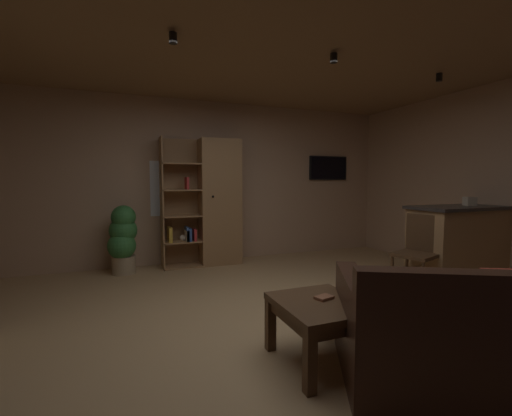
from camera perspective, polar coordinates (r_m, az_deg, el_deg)
floor at (r=3.31m, az=2.69°, el=-19.17°), size 6.59×5.48×0.02m
wall_back at (r=5.67m, az=-8.83°, el=4.28°), size 6.71×0.06×2.60m
ceiling at (r=3.29m, az=2.88°, el=27.56°), size 6.59×5.48×0.02m
window_pane_back at (r=5.55m, az=-13.33°, el=3.20°), size 0.76×0.01×0.86m
bookshelf_cabinet at (r=5.44m, az=-6.99°, el=0.81°), size 1.22×0.41×1.97m
kitchen_bar_counter at (r=5.17m, az=31.49°, el=-5.20°), size 1.51×0.62×1.00m
tissue_box at (r=5.17m, az=32.09°, el=0.96°), size 0.15×0.15×0.11m
leather_couch at (r=2.69m, az=31.03°, el=-18.30°), size 1.73×1.52×0.84m
coffee_table at (r=2.62m, az=10.62°, el=-16.92°), size 0.60×0.68×0.45m
table_book_0 at (r=2.65m, az=11.29°, el=-14.44°), size 0.15×0.12×0.02m
dining_chair at (r=4.48m, az=25.48°, el=-6.06°), size 0.53×0.53×0.92m
potted_floor_plant at (r=5.20m, az=-21.33°, el=-4.65°), size 0.41×0.43×0.98m
wall_mounted_tv at (r=6.55m, az=11.95°, el=6.54°), size 0.78×0.06×0.44m
track_light_spot_1 at (r=3.30m, az=-13.68°, el=25.85°), size 0.07×0.07×0.09m
track_light_spot_2 at (r=3.75m, az=12.85°, el=23.20°), size 0.07×0.07×0.09m
track_light_spot_3 at (r=4.78m, az=28.26°, el=18.65°), size 0.07×0.07×0.09m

